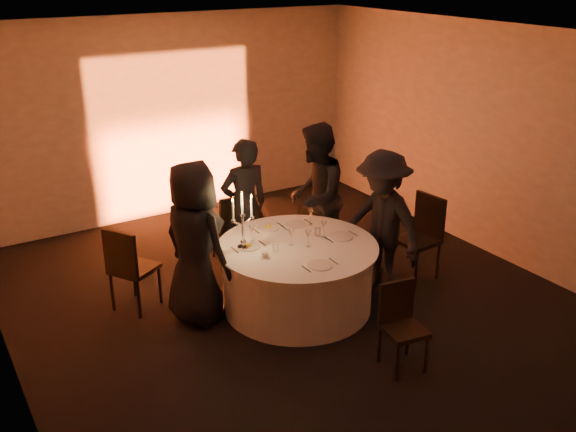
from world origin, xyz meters
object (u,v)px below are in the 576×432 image
banquet_table (297,276)px  guest_left (195,243)px  chair_right (422,232)px  guest_back_right (315,196)px  chair_back_left (232,224)px  chair_back_right (322,207)px  guest_back_left (245,206)px  guest_right (382,222)px  candelabra (243,229)px  chair_front (401,321)px  chair_left (129,265)px  coffee_cup (265,255)px

banquet_table → guest_left: (-1.07, 0.35, 0.52)m
chair_right → guest_left: bearing=-105.9°
banquet_table → guest_back_right: (0.79, 0.82, 0.55)m
chair_back_left → chair_back_right: (1.25, -0.22, 0.06)m
guest_back_left → guest_right: bearing=132.4°
guest_right → candelabra: (-1.61, 0.40, 0.14)m
guest_right → chair_front: bearing=-40.1°
chair_back_right → guest_right: bearing=45.3°
banquet_table → guest_left: 1.24m
chair_right → guest_right: guest_right is taller
guest_left → guest_right: (2.13, -0.51, -0.04)m
chair_left → guest_back_right: 2.45m
guest_left → candelabra: (0.52, -0.11, 0.09)m
guest_back_left → chair_back_left: bearing=-78.3°
banquet_table → guest_right: (1.06, -0.15, 0.48)m
guest_back_right → candelabra: 1.45m
chair_back_left → guest_left: 1.51m
guest_left → guest_right: bearing=-121.8°
guest_back_right → guest_back_left: bearing=-65.8°
guest_left → guest_back_right: 1.91m
candelabra → chair_right: bearing=-10.0°
banquet_table → chair_right: 1.74m
chair_left → chair_back_right: chair_back_right is taller
chair_back_right → chair_front: 2.83m
chair_back_left → guest_back_left: 0.44m
guest_left → candelabra: size_ratio=2.74×
chair_right → candelabra: 2.33m
chair_back_left → guest_back_left: bearing=102.7°
guest_left → chair_front: bearing=-162.4°
chair_right → coffee_cup: 2.19m
coffee_cup → banquet_table: bearing=10.3°
banquet_table → chair_right: chair_right is taller
guest_left → coffee_cup: (0.61, -0.44, -0.11)m
chair_back_left → guest_left: guest_left is taller
guest_back_left → guest_right: (1.11, -1.31, 0.00)m
banquet_table → coffee_cup: (-0.46, -0.08, 0.42)m
chair_back_right → chair_front: (-0.91, -2.67, -0.10)m
chair_left → guest_back_right: bearing=-123.6°
banquet_table → chair_front: size_ratio=2.08×
chair_right → guest_left: guest_left is taller
banquet_table → chair_front: bearing=-80.2°
banquet_table → chair_left: 1.88m
guest_right → coffee_cup: size_ratio=15.73×
chair_back_left → guest_back_right: guest_back_right is taller
chair_back_right → chair_right: 1.47m
chair_left → banquet_table: bearing=-150.6°
chair_left → candelabra: (1.09, -0.67, 0.43)m
chair_left → chair_back_right: (2.79, 0.30, 0.02)m
chair_back_right → guest_back_right: (-0.37, -0.39, 0.34)m
chair_front → banquet_table: bearing=108.7°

